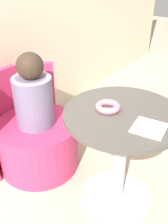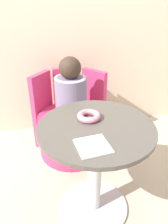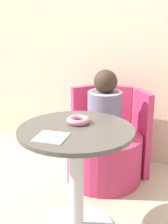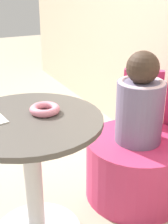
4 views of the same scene
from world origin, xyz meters
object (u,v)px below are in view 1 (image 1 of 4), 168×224
tub_chair (39,144)px  child_figure (33,94)px  donut (108,107)px  round_table (120,144)px

tub_chair → child_figure: (0.00, 0.00, 0.42)m
child_figure → donut: size_ratio=3.74×
child_figure → donut: 0.57m
round_table → tub_chair: 0.71m
tub_chair → child_figure: bearing=0.0°
round_table → donut: bearing=106.9°
tub_chair → donut: bearing=-86.8°
round_table → donut: size_ratio=4.83×
tub_chair → child_figure: size_ratio=1.14×
round_table → donut: donut is taller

